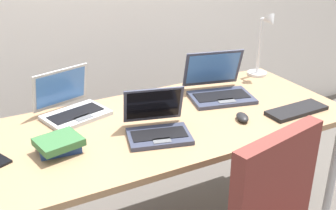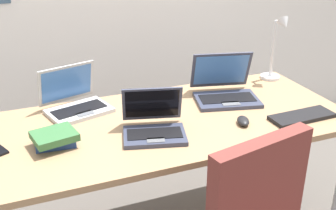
{
  "view_description": "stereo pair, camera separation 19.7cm",
  "coord_description": "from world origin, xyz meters",
  "px_view_note": "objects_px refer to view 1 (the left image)",
  "views": [
    {
      "loc": [
        -0.84,
        -1.59,
        1.63
      ],
      "look_at": [
        0.0,
        0.0,
        0.82
      ],
      "focal_mm": 43.96,
      "sensor_mm": 36.0,
      "label": 1
    },
    {
      "loc": [
        -0.66,
        -1.68,
        1.63
      ],
      "look_at": [
        0.0,
        0.0,
        0.82
      ],
      "focal_mm": 43.96,
      "sensor_mm": 36.0,
      "label": 2
    }
  ],
  "objects_px": {
    "computer_mouse": "(242,117)",
    "book_stack": "(59,144)",
    "desk_lamp": "(263,46)",
    "external_keyboard": "(297,110)",
    "laptop_by_keyboard": "(71,106)",
    "laptop_mid_desk": "(157,126)",
    "laptop_near_mouse": "(219,88)"
  },
  "relations": [
    {
      "from": "computer_mouse",
      "to": "book_stack",
      "type": "distance_m",
      "value": 0.87
    },
    {
      "from": "desk_lamp",
      "to": "book_stack",
      "type": "xyz_separation_m",
      "value": [
        -1.34,
        -0.33,
        -0.16
      ]
    },
    {
      "from": "external_keyboard",
      "to": "book_stack",
      "type": "bearing_deg",
      "value": 170.1
    },
    {
      "from": "external_keyboard",
      "to": "computer_mouse",
      "type": "bearing_deg",
      "value": 168.61
    },
    {
      "from": "computer_mouse",
      "to": "laptop_by_keyboard",
      "type": "bearing_deg",
      "value": 167.65
    },
    {
      "from": "laptop_mid_desk",
      "to": "computer_mouse",
      "type": "bearing_deg",
      "value": -8.82
    },
    {
      "from": "laptop_mid_desk",
      "to": "book_stack",
      "type": "relative_size",
      "value": 1.65
    },
    {
      "from": "desk_lamp",
      "to": "laptop_near_mouse",
      "type": "height_order",
      "value": "desk_lamp"
    },
    {
      "from": "book_stack",
      "to": "laptop_mid_desk",
      "type": "bearing_deg",
      "value": -6.87
    },
    {
      "from": "laptop_by_keyboard",
      "to": "external_keyboard",
      "type": "distance_m",
      "value": 1.14
    },
    {
      "from": "laptop_near_mouse",
      "to": "laptop_mid_desk",
      "type": "distance_m",
      "value": 0.55
    },
    {
      "from": "laptop_by_keyboard",
      "to": "external_keyboard",
      "type": "bearing_deg",
      "value": -26.31
    },
    {
      "from": "laptop_near_mouse",
      "to": "book_stack",
      "type": "relative_size",
      "value": 1.93
    },
    {
      "from": "laptop_by_keyboard",
      "to": "book_stack",
      "type": "height_order",
      "value": "laptop_by_keyboard"
    },
    {
      "from": "laptop_mid_desk",
      "to": "laptop_near_mouse",
      "type": "bearing_deg",
      "value": 25.87
    },
    {
      "from": "book_stack",
      "to": "desk_lamp",
      "type": "bearing_deg",
      "value": 13.83
    },
    {
      "from": "desk_lamp",
      "to": "laptop_near_mouse",
      "type": "bearing_deg",
      "value": -161.09
    },
    {
      "from": "laptop_near_mouse",
      "to": "laptop_by_keyboard",
      "type": "bearing_deg",
      "value": 169.7
    },
    {
      "from": "laptop_by_keyboard",
      "to": "desk_lamp",
      "type": "bearing_deg",
      "value": -0.06
    },
    {
      "from": "desk_lamp",
      "to": "book_stack",
      "type": "distance_m",
      "value": 1.39
    },
    {
      "from": "laptop_mid_desk",
      "to": "computer_mouse",
      "type": "height_order",
      "value": "laptop_mid_desk"
    },
    {
      "from": "laptop_by_keyboard",
      "to": "computer_mouse",
      "type": "xyz_separation_m",
      "value": [
        0.72,
        -0.45,
        -0.03
      ]
    },
    {
      "from": "book_stack",
      "to": "computer_mouse",
      "type": "bearing_deg",
      "value": -7.84
    },
    {
      "from": "laptop_mid_desk",
      "to": "desk_lamp",
      "type": "bearing_deg",
      "value": 22.8
    },
    {
      "from": "desk_lamp",
      "to": "book_stack",
      "type": "relative_size",
      "value": 1.97
    },
    {
      "from": "desk_lamp",
      "to": "external_keyboard",
      "type": "relative_size",
      "value": 1.21
    },
    {
      "from": "desk_lamp",
      "to": "laptop_mid_desk",
      "type": "relative_size",
      "value": 1.2
    },
    {
      "from": "desk_lamp",
      "to": "external_keyboard",
      "type": "height_order",
      "value": "desk_lamp"
    },
    {
      "from": "laptop_near_mouse",
      "to": "laptop_mid_desk",
      "type": "relative_size",
      "value": 1.18
    },
    {
      "from": "laptop_near_mouse",
      "to": "computer_mouse",
      "type": "xyz_separation_m",
      "value": [
        -0.07,
        -0.31,
        -0.03
      ]
    },
    {
      "from": "laptop_near_mouse",
      "to": "external_keyboard",
      "type": "bearing_deg",
      "value": -57.17
    },
    {
      "from": "external_keyboard",
      "to": "computer_mouse",
      "type": "distance_m",
      "value": 0.31
    }
  ]
}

